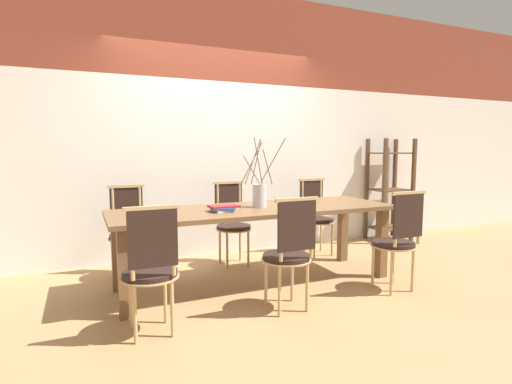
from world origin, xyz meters
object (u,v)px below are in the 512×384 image
at_px(dining_table, 256,217).
at_px(chair_far_center, 316,214).
at_px(book_stack, 223,208).
at_px(chair_near_center, 398,238).
at_px(vase_centerpiece, 260,194).
at_px(shelving_rack, 390,190).

distance_m(dining_table, chair_far_center, 1.34).
distance_m(chair_far_center, book_stack, 1.71).
xyz_separation_m(chair_near_center, chair_far_center, (0.03, 1.43, 0.00)).
relative_size(chair_far_center, vase_centerpiece, 1.40).
xyz_separation_m(vase_centerpiece, book_stack, (-0.40, -0.09, -0.10)).
bearing_deg(chair_near_center, dining_table, 146.85).
height_order(chair_near_center, shelving_rack, shelving_rack).
bearing_deg(vase_centerpiece, shelving_rack, 21.15).
distance_m(chair_near_center, vase_centerpiece, 1.33).
distance_m(dining_table, vase_centerpiece, 0.22).
distance_m(book_stack, shelving_rack, 3.04).
xyz_separation_m(vase_centerpiece, shelving_rack, (2.46, 0.95, -0.15)).
height_order(dining_table, chair_far_center, chair_far_center).
bearing_deg(dining_table, shelving_rack, 20.97).
bearing_deg(shelving_rack, chair_far_center, -169.90).
xyz_separation_m(chair_far_center, vase_centerpiece, (-1.08, -0.71, 0.37)).
bearing_deg(dining_table, book_stack, -166.94).
relative_size(chair_near_center, chair_far_center, 1.00).
xyz_separation_m(chair_far_center, shelving_rack, (1.38, 0.25, 0.22)).
height_order(book_stack, shelving_rack, shelving_rack).
distance_m(chair_far_center, vase_centerpiece, 1.35).
distance_m(vase_centerpiece, book_stack, 0.42).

